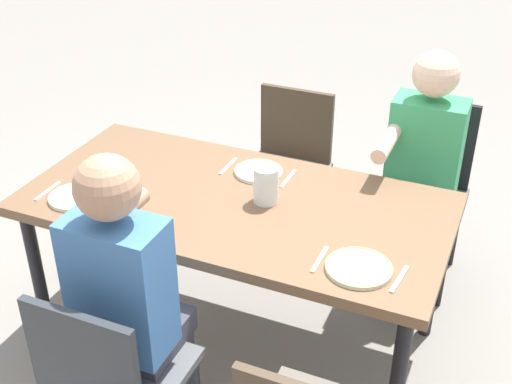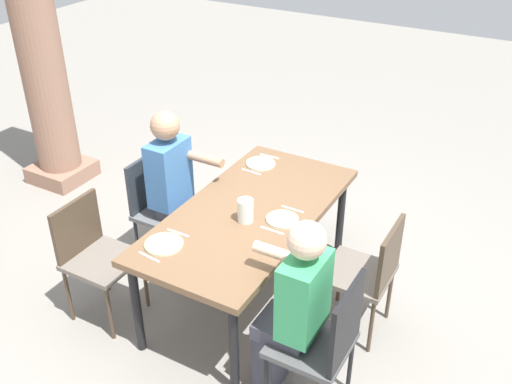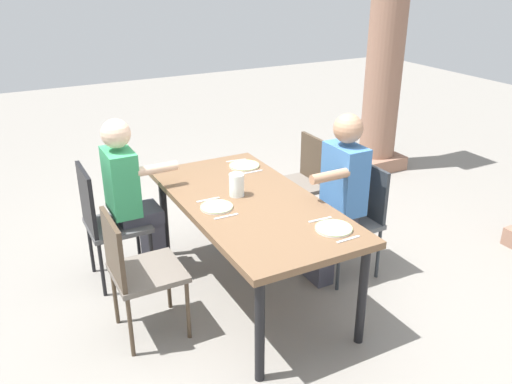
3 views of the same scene
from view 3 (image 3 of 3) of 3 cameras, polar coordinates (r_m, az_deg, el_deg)
ground_plane at (r=4.11m, az=-0.59°, el=-10.64°), size 16.00×16.00×0.00m
dining_table at (r=3.76m, az=-0.64°, el=-1.88°), size 1.82×0.90×0.76m
chair_west_north at (r=4.76m, az=4.97°, el=1.43°), size 0.44×0.44×0.89m
chair_west_south at (r=4.15m, az=-15.77°, el=-2.67°), size 0.44×0.44×0.95m
chair_mid_north at (r=4.21m, az=10.48°, el=-2.17°), size 0.44×0.44×0.88m
chair_mid_south at (r=3.51m, az=-12.78°, el=-7.83°), size 0.44×0.44×0.89m
diner_woman_green at (r=4.12m, az=-13.19°, el=-0.22°), size 0.35×0.50×1.28m
diner_man_white at (r=4.03m, az=8.65°, el=-0.17°), size 0.34×0.50×1.31m
stone_column_near at (r=6.31m, az=13.69°, el=14.68°), size 0.54×0.54×2.86m
plate_0 at (r=4.36m, az=-1.26°, el=2.86°), size 0.25×0.25×0.02m
fork_0 at (r=4.49m, az=-2.13°, el=3.38°), size 0.03×0.17×0.01m
spoon_0 at (r=4.23m, az=-0.35°, el=2.15°), size 0.02×0.17×0.01m
plate_1 at (r=3.63m, az=-4.20°, el=-1.61°), size 0.22×0.22×0.02m
fork_1 at (r=3.76m, az=-5.13°, el=-0.83°), size 0.02×0.17×0.01m
spoon_1 at (r=3.51m, az=-3.20°, el=-2.62°), size 0.02×0.17×0.01m
plate_2 at (r=3.38m, az=8.30°, el=-3.85°), size 0.24×0.24×0.02m
fork_2 at (r=3.49m, az=6.86°, el=-2.94°), size 0.02×0.17×0.01m
spoon_2 at (r=3.27m, az=9.82°, el=-4.99°), size 0.02×0.17×0.01m
water_pitcher at (r=3.79m, az=-2.08°, el=0.64°), size 0.11×0.11×0.16m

